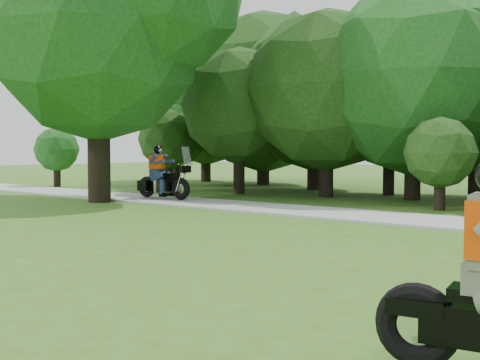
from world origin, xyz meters
The scene contains 4 objects.
ground centered at (0.00, 0.00, 0.00)m, with size 100.00×100.00×0.00m, color #3D601B.
walkway centered at (0.00, 8.00, 0.03)m, with size 60.00×2.20×0.06m, color #A7A7A2.
big_tree_west centered at (-10.54, 6.85, 5.76)m, with size 8.64×6.56×9.96m.
touring_motorcycle centered at (-9.53, 8.10, 0.67)m, with size 2.19×0.63×1.67m.
Camera 1 is at (4.38, -4.75, 1.62)m, focal length 45.00 mm.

